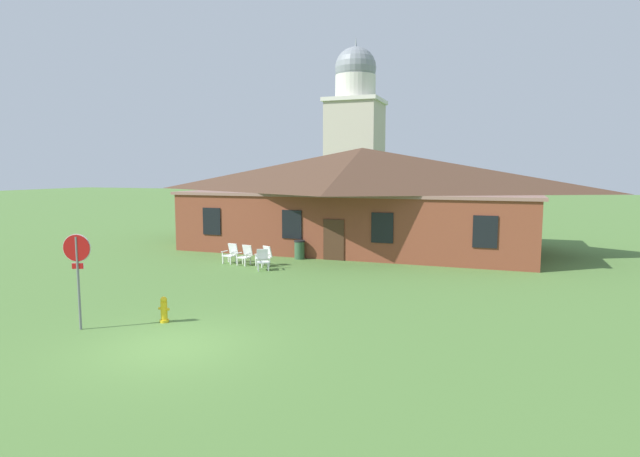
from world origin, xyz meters
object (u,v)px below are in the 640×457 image
Objects in this scene: lawn_chair_by_porch at (231,253)px; fire_hydrant at (164,310)px; lawn_chair_near_door at (245,255)px; lawn_chair_middle at (263,259)px; stop_sign at (77,262)px; trash_bin at (299,249)px; lawn_chair_left_end at (265,256)px.

lawn_chair_by_porch is 10.04m from fire_hydrant.
lawn_chair_near_door is 1.00× the size of lawn_chair_middle.
fire_hydrant is at bearing 38.00° from stop_sign.
stop_sign is at bearing -87.95° from lawn_chair_near_door.
fire_hydrant is 0.81× the size of trash_bin.
lawn_chair_middle is 8.49m from fire_hydrant.
lawn_chair_near_door is at bearing 103.32° from fire_hydrant.
lawn_chair_by_porch is at bearing 96.80° from stop_sign.
lawn_chair_near_door is 9.57m from fire_hydrant.
stop_sign is 13.33m from trash_bin.
lawn_chair_middle is at bearing 84.36° from stop_sign.
lawn_chair_left_end is at bearing -5.87° from lawn_chair_by_porch.
trash_bin is at bearing 38.38° from lawn_chair_by_porch.
lawn_chair_near_door is (0.92, -0.23, 0.00)m from lawn_chair_by_porch.
trash_bin is (-0.35, 11.74, 0.12)m from fire_hydrant.
trash_bin is (1.86, 2.43, -0.00)m from lawn_chair_near_door.
fire_hydrant is 11.75m from trash_bin.
trash_bin is (2.78, 2.20, -0.00)m from lawn_chair_by_porch.
lawn_chair_by_porch is at bearing 166.04° from lawn_chair_near_door.
lawn_chair_middle is 0.98× the size of trash_bin.
fire_hydrant is (1.18, -9.34, -0.12)m from lawn_chair_left_end.
lawn_chair_near_door is at bearing 147.57° from lawn_chair_middle.
stop_sign reaches higher than fire_hydrant.
lawn_chair_middle is at bearing -98.54° from trash_bin.
lawn_chair_left_end is 2.54m from trash_bin.
lawn_chair_middle is (0.34, -0.89, 0.00)m from lawn_chair_left_end.
stop_sign is at bearing -96.37° from trash_bin.
lawn_chair_near_door and lawn_chair_middle have the same top height.
lawn_chair_middle is at bearing 95.71° from fire_hydrant.
fire_hydrant is at bearing -82.80° from lawn_chair_left_end.
lawn_chair_by_porch is (-1.31, 10.97, -1.48)m from stop_sign.
lawn_chair_near_door and lawn_chair_left_end have the same top height.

